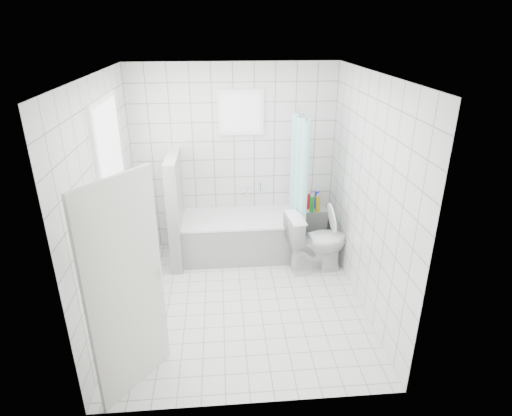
{
  "coord_description": "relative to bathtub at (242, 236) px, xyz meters",
  "views": [
    {
      "loc": [
        -0.19,
        -4.23,
        3.06
      ],
      "look_at": [
        0.2,
        0.35,
        1.05
      ],
      "focal_mm": 30.0,
      "sensor_mm": 36.0,
      "label": 1
    }
  ],
  "objects": [
    {
      "name": "sill_bottles",
      "position": [
        -1.37,
        -0.85,
        0.74
      ],
      "size": [
        0.17,
        0.75,
        0.33
      ],
      "color": "silver",
      "rests_on": "window_sill"
    },
    {
      "name": "tiled_ledge",
      "position": [
        1.06,
        0.25,
        -0.02
      ],
      "size": [
        0.4,
        0.24,
        0.55
      ],
      "primitive_type": "cube",
      "color": "white",
      "rests_on": "ground"
    },
    {
      "name": "window_left",
      "position": [
        -1.43,
        -0.82,
        1.31
      ],
      "size": [
        0.01,
        0.9,
        1.4
      ],
      "primitive_type": "cube",
      "color": "white",
      "rests_on": "wall_left"
    },
    {
      "name": "shower_curtain",
      "position": [
        0.76,
        -0.16,
        0.81
      ],
      "size": [
        0.14,
        0.48,
        1.78
      ],
      "primitive_type": null,
      "color": "#4CE1DA",
      "rests_on": "curtain_rod"
    },
    {
      "name": "partition_wall",
      "position": [
        -0.88,
        -0.05,
        0.46
      ],
      "size": [
        0.15,
        0.85,
        1.5
      ],
      "primitive_type": "cube",
      "color": "white",
      "rests_on": "ground"
    },
    {
      "name": "ledge_bottles",
      "position": [
        1.06,
        0.23,
        0.38
      ],
      "size": [
        0.19,
        0.18,
        0.27
      ],
      "color": "#189024",
      "rests_on": "tiled_ledge"
    },
    {
      "name": "window_sill",
      "position": [
        -1.38,
        -0.82,
        0.57
      ],
      "size": [
        0.18,
        1.02,
        0.08
      ],
      "primitive_type": "cube",
      "color": "white",
      "rests_on": "wall_left"
    },
    {
      "name": "bathtub",
      "position": [
        0.0,
        0.0,
        0.0
      ],
      "size": [
        1.63,
        0.77,
        0.58
      ],
      "color": "white",
      "rests_on": "ground"
    },
    {
      "name": "curtain_rod",
      "position": [
        0.76,
        -0.02,
        1.71
      ],
      "size": [
        0.02,
        0.8,
        0.02
      ],
      "primitive_type": "cylinder",
      "rotation": [
        1.57,
        0.0,
        0.0
      ],
      "color": "silver",
      "rests_on": "wall_back"
    },
    {
      "name": "window_back",
      "position": [
        0.03,
        0.33,
        1.66
      ],
      "size": [
        0.5,
        0.01,
        0.5
      ],
      "primitive_type": "cube",
      "color": "white",
      "rests_on": "wall_back"
    },
    {
      "name": "door",
      "position": [
        -1.08,
        -2.28,
        0.71
      ],
      "size": [
        0.51,
        0.67,
        2.0
      ],
      "primitive_type": "cube",
      "rotation": [
        0.0,
        0.0,
        -0.64
      ],
      "color": "silver",
      "rests_on": "ground"
    },
    {
      "name": "wall_left",
      "position": [
        -1.47,
        -1.12,
        1.01
      ],
      "size": [
        0.02,
        3.0,
        2.6
      ],
      "primitive_type": "cube",
      "color": "white",
      "rests_on": "ground"
    },
    {
      "name": "wall_back",
      "position": [
        -0.07,
        0.38,
        1.01
      ],
      "size": [
        2.8,
        0.02,
        2.6
      ],
      "primitive_type": "cube",
      "color": "white",
      "rests_on": "ground"
    },
    {
      "name": "ceiling",
      "position": [
        -0.07,
        -1.12,
        2.31
      ],
      "size": [
        3.0,
        3.0,
        0.0
      ],
      "primitive_type": "plane",
      "rotation": [
        3.14,
        0.0,
        0.0
      ],
      "color": "white",
      "rests_on": "ground"
    },
    {
      "name": "wall_right",
      "position": [
        1.33,
        -1.12,
        1.01
      ],
      "size": [
        0.02,
        3.0,
        2.6
      ],
      "primitive_type": "cube",
      "color": "white",
      "rests_on": "ground"
    },
    {
      "name": "ground",
      "position": [
        -0.07,
        -1.12,
        -0.29
      ],
      "size": [
        3.0,
        3.0,
        0.0
      ],
      "primitive_type": "plane",
      "color": "white",
      "rests_on": "ground"
    },
    {
      "name": "tub_faucet",
      "position": [
        0.1,
        0.33,
        0.56
      ],
      "size": [
        0.18,
        0.06,
        0.06
      ],
      "primitive_type": "cube",
      "color": "silver",
      "rests_on": "wall_back"
    },
    {
      "name": "toilet",
      "position": [
        0.96,
        -0.47,
        0.12
      ],
      "size": [
        0.86,
        0.56,
        0.82
      ],
      "primitive_type": "imported",
      "rotation": [
        0.0,
        0.0,
        1.7
      ],
      "color": "white",
      "rests_on": "ground"
    },
    {
      "name": "wall_front",
      "position": [
        -0.07,
        -2.62,
        1.01
      ],
      "size": [
        2.8,
        0.02,
        2.6
      ],
      "primitive_type": "cube",
      "color": "white",
      "rests_on": "ground"
    }
  ]
}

